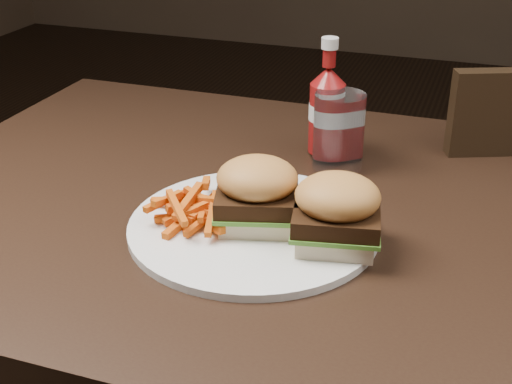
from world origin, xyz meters
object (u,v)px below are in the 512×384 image
(dining_table, at_px, (309,220))
(chair_far, at_px, (497,258))
(tumbler, at_px, (339,132))
(ketchup_bottle, at_px, (326,118))
(plate, at_px, (253,227))

(dining_table, height_order, chair_far, dining_table)
(dining_table, relative_size, tumbler, 10.03)
(dining_table, distance_m, tumbler, 0.16)
(dining_table, relative_size, chair_far, 2.82)
(dining_table, distance_m, ketchup_bottle, 0.20)
(plate, bearing_deg, ketchup_bottle, 84.67)
(plate, distance_m, tumbler, 0.24)
(plate, bearing_deg, dining_table, 59.41)
(ketchup_bottle, bearing_deg, dining_table, -81.92)
(ketchup_bottle, distance_m, tumbler, 0.05)
(tumbler, bearing_deg, dining_table, -91.25)
(plate, height_order, ketchup_bottle, ketchup_bottle)
(tumbler, bearing_deg, chair_far, 53.26)
(chair_far, relative_size, tumbler, 3.56)
(dining_table, distance_m, chair_far, 0.64)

